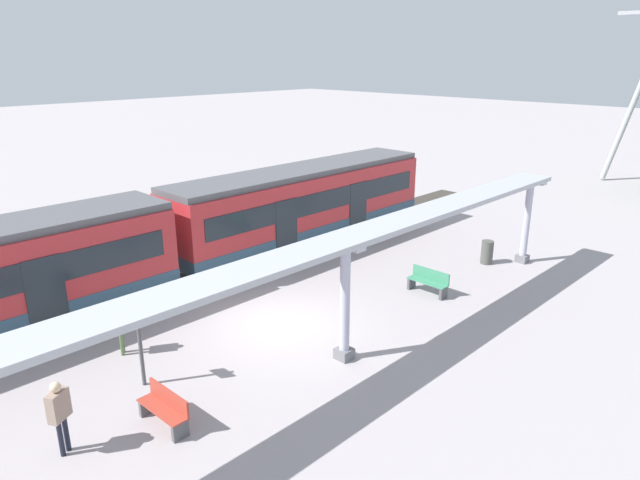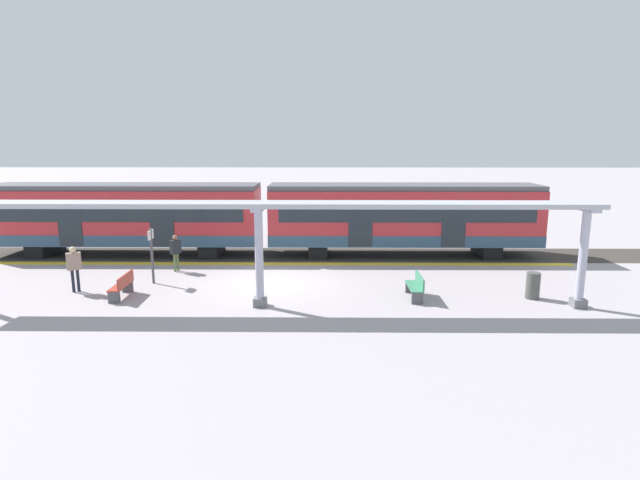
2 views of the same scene
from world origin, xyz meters
TOP-DOWN VIEW (x-y plane):
  - ground_plane at (0.00, 0.00)m, footprint 176.00×176.00m
  - tactile_edge_strip at (-3.10, 0.00)m, footprint 0.54×26.75m
  - trackbed at (-4.97, 0.00)m, footprint 3.20×38.75m
  - train_far_carriage at (-4.96, 5.86)m, footprint 2.65×12.91m
  - canopy_pillar_second at (2.92, -0.12)m, footprint 1.10×0.44m
  - canopy_pillar_third at (2.92, 10.65)m, footprint 1.10×0.44m
  - canopy_beam at (2.92, 0.15)m, footprint 1.20×21.80m
  - bench_near_end at (1.98, 5.34)m, footprint 1.50×0.44m
  - bench_mid_platform at (2.01, -5.17)m, footprint 1.51×0.49m
  - trash_bin at (1.95, 9.49)m, footprint 0.48×0.48m
  - platform_info_sign at (0.15, -4.70)m, footprint 0.56×0.10m
  - passenger_waiting_near_edge at (-1.71, -4.32)m, footprint 0.50×0.43m
  - passenger_by_the_benches at (1.34, -7.19)m, footprint 0.44×0.54m

SIDE VIEW (x-z plane):
  - ground_plane at x=0.00m, z-range 0.00..0.00m
  - trackbed at x=-4.97m, z-range 0.00..0.01m
  - tactile_edge_strip at x=-3.10m, z-range 0.00..0.01m
  - bench_near_end at x=1.98m, z-range 0.01..0.87m
  - bench_mid_platform at x=2.01m, z-range 0.01..0.87m
  - trash_bin at x=1.95m, z-range 0.00..0.95m
  - passenger_waiting_near_edge at x=-1.71m, z-range 0.20..1.79m
  - passenger_by_the_benches at x=1.34m, z-range 0.22..1.94m
  - platform_info_sign at x=0.15m, z-range 0.23..2.43m
  - canopy_pillar_second at x=2.92m, z-range 0.03..3.43m
  - canopy_pillar_third at x=2.92m, z-range 0.03..3.43m
  - train_far_carriage at x=-4.96m, z-range 0.09..3.57m
  - canopy_beam at x=2.92m, z-range 3.40..3.56m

